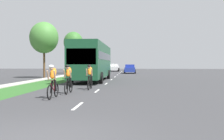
{
  "coord_description": "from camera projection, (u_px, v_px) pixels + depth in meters",
  "views": [
    {
      "loc": [
        2.06,
        -5.39,
        1.62
      ],
      "look_at": [
        0.23,
        18.87,
        1.05
      ],
      "focal_mm": 41.6,
      "sensor_mm": 36.0,
      "label": 1
    }
  ],
  "objects": [
    {
      "name": "ground_plane",
      "position": [
        111.0,
        80.0,
        25.51
      ],
      "size": [
        120.0,
        120.0,
        0.0
      ],
      "primitive_type": "plane",
      "color": "#38383A"
    },
    {
      "name": "grass_verge",
      "position": [
        60.0,
        80.0,
        25.89
      ],
      "size": [
        2.74,
        70.0,
        0.01
      ],
      "primitive_type": "cube",
      "color": "#2D6026",
      "rests_on": "ground_plane"
    },
    {
      "name": "sidewalk_concrete",
      "position": [
        40.0,
        80.0,
        26.04
      ],
      "size": [
        1.23,
        70.0,
        0.1
      ],
      "primitive_type": "cube",
      "color": "#B2ADA3",
      "rests_on": "ground_plane"
    },
    {
      "name": "lane_markings_center",
      "position": [
        113.0,
        78.0,
        29.49
      ],
      "size": [
        0.12,
        52.2,
        0.01
      ],
      "color": "white",
      "rests_on": "ground_plane"
    },
    {
      "name": "cyclist_lead",
      "position": [
        53.0,
        81.0,
        12.14
      ],
      "size": [
        0.42,
        1.72,
        1.58
      ],
      "color": "black",
      "rests_on": "ground_plane"
    },
    {
      "name": "cyclist_trailing",
      "position": [
        68.0,
        79.0,
        14.12
      ],
      "size": [
        0.42,
        1.72,
        1.58
      ],
      "color": "black",
      "rests_on": "ground_plane"
    },
    {
      "name": "cyclist_distant",
      "position": [
        90.0,
        77.0,
        16.42
      ],
      "size": [
        0.42,
        1.72,
        1.58
      ],
      "color": "black",
      "rests_on": "ground_plane"
    },
    {
      "name": "bus_dark_green",
      "position": [
        93.0,
        60.0,
        25.0
      ],
      "size": [
        2.78,
        11.6,
        3.48
      ],
      "color": "#194C2D",
      "rests_on": "ground_plane"
    },
    {
      "name": "sedan_blue",
      "position": [
        130.0,
        69.0,
        44.25
      ],
      "size": [
        1.98,
        4.3,
        1.52
      ],
      "color": "#23389E",
      "rests_on": "ground_plane"
    },
    {
      "name": "pickup_white",
      "position": [
        114.0,
        68.0,
        55.94
      ],
      "size": [
        2.22,
        5.1,
        1.64
      ],
      "color": "silver",
      "rests_on": "ground_plane"
    },
    {
      "name": "street_tree_near",
      "position": [
        44.0,
        38.0,
        29.8
      ],
      "size": [
        3.28,
        3.28,
        6.45
      ],
      "color": "brown",
      "rests_on": "ground_plane"
    },
    {
      "name": "street_tree_far",
      "position": [
        73.0,
        42.0,
        43.5
      ],
      "size": [
        3.22,
        3.22,
        7.02
      ],
      "color": "brown",
      "rests_on": "ground_plane"
    }
  ]
}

